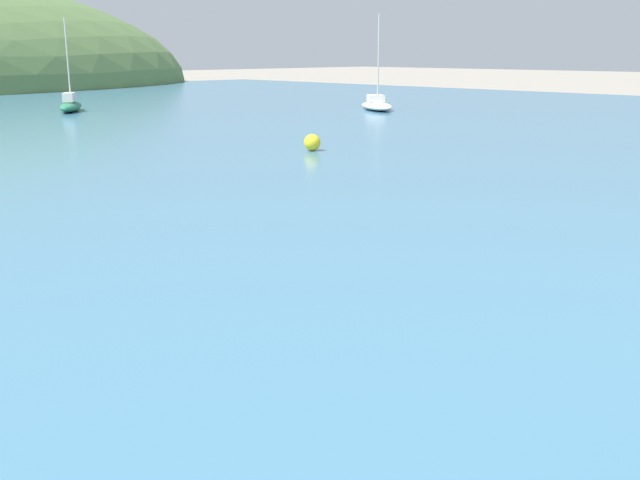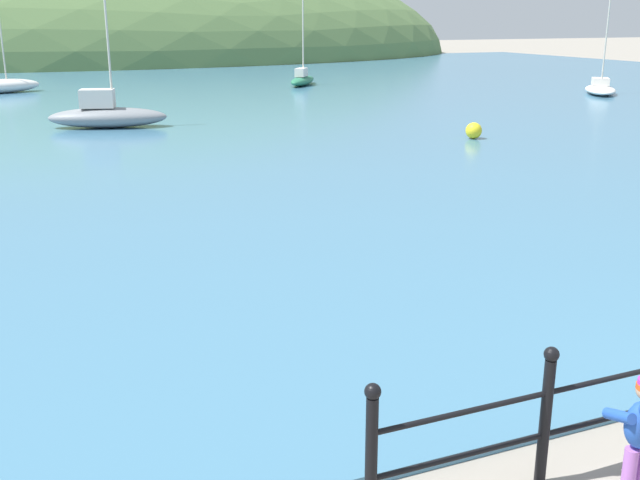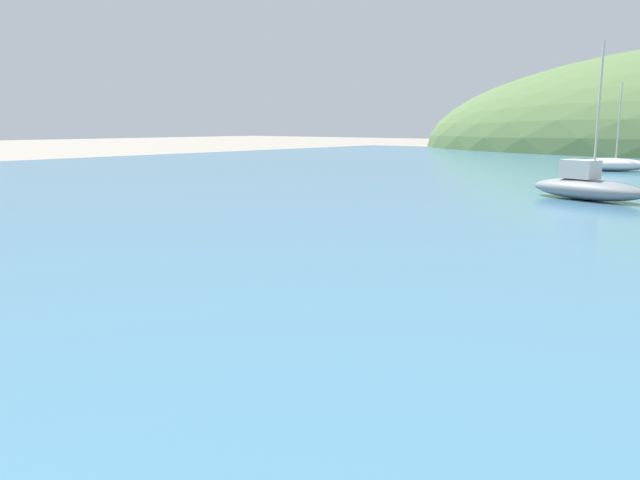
% 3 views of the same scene
% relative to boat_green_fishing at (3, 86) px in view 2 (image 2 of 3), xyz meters
% --- Properties ---
extents(water, '(80.00, 60.00, 0.10)m').
position_rel_boat_green_fishing_xyz_m(water, '(7.05, -4.45, -0.39)').
color(water, teal).
rests_on(water, ground).
extents(far_hillside, '(70.72, 38.90, 20.20)m').
position_rel_boat_green_fishing_xyz_m(far_hillside, '(7.05, 32.75, -0.44)').
color(far_hillside, '#567542').
rests_on(far_hillside, ground).
extents(boat_green_fishing, '(3.64, 2.28, 4.43)m').
position_rel_boat_green_fishing_xyz_m(boat_green_fishing, '(0.00, 0.00, 0.00)').
color(boat_green_fishing, silver).
rests_on(boat_green_fishing, water).
extents(boat_nearest_quay, '(4.00, 2.24, 4.84)m').
position_rel_boat_green_fishing_xyz_m(boat_nearest_quay, '(2.99, -13.68, 0.08)').
color(boat_nearest_quay, gray).
rests_on(boat_nearest_quay, water).
extents(boat_blue_hull, '(2.74, 3.37, 4.35)m').
position_rel_boat_green_fishing_xyz_m(boat_blue_hull, '(14.56, -1.74, -0.02)').
color(boat_blue_hull, '#287551').
rests_on(boat_blue_hull, water).
extents(boat_twin_mast, '(3.33, 3.82, 4.54)m').
position_rel_boat_green_fishing_xyz_m(boat_twin_mast, '(25.88, -11.26, -0.09)').
color(boat_twin_mast, silver).
rests_on(boat_twin_mast, water).
extents(mooring_buoy, '(0.49, 0.49, 0.49)m').
position_rel_boat_green_fishing_xyz_m(mooring_buoy, '(12.76, -20.32, -0.10)').
color(mooring_buoy, yellow).
rests_on(mooring_buoy, water).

